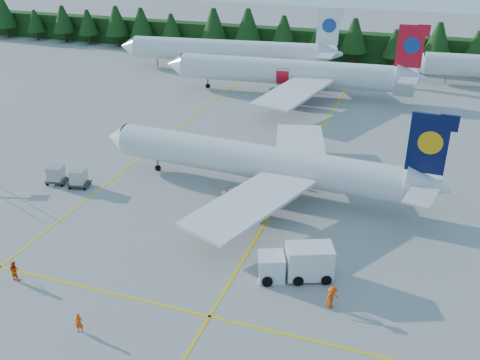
% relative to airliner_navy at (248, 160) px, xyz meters
% --- Properties ---
extents(ground, '(320.00, 320.00, 0.00)m').
position_rel_airliner_navy_xyz_m(ground, '(-1.82, -16.02, -3.41)').
color(ground, '#A0A09A').
rests_on(ground, ground).
extents(taxi_stripe_a, '(0.25, 120.00, 0.01)m').
position_rel_airliner_navy_xyz_m(taxi_stripe_a, '(-15.82, 3.98, -3.41)').
color(taxi_stripe_a, yellow).
rests_on(taxi_stripe_a, ground).
extents(taxi_stripe_b, '(0.25, 120.00, 0.01)m').
position_rel_airliner_navy_xyz_m(taxi_stripe_b, '(4.18, 3.98, -3.41)').
color(taxi_stripe_b, yellow).
rests_on(taxi_stripe_b, ground).
extents(taxi_stripe_cross, '(80.00, 0.25, 0.01)m').
position_rel_airliner_navy_xyz_m(taxi_stripe_cross, '(-1.82, -22.02, -3.41)').
color(taxi_stripe_cross, yellow).
rests_on(taxi_stripe_cross, ground).
extents(treeline_hedge, '(220.00, 4.00, 6.00)m').
position_rel_airliner_navy_xyz_m(treeline_hedge, '(-1.82, 65.98, -0.41)').
color(treeline_hedge, black).
rests_on(treeline_hedge, ground).
extents(airliner_navy, '(39.03, 32.04, 11.34)m').
position_rel_airliner_navy_xyz_m(airliner_navy, '(0.00, 0.00, 0.00)').
color(airliner_navy, silver).
rests_on(airliner_navy, ground).
extents(airliner_red, '(43.98, 36.09, 12.78)m').
position_rel_airliner_navy_xyz_m(airliner_red, '(-6.33, 36.99, 0.43)').
color(airliner_red, silver).
rests_on(airliner_red, ground).
extents(airliner_far_left, '(44.36, 9.29, 12.92)m').
position_rel_airliner_navy_xyz_m(airliner_far_left, '(-22.66, 48.66, 0.64)').
color(airliner_far_left, silver).
rests_on(airliner_far_left, ground).
extents(service_truck, '(6.66, 4.45, 3.02)m').
position_rel_airliner_navy_xyz_m(service_truck, '(9.22, -14.89, -1.91)').
color(service_truck, silver).
rests_on(service_truck, ground).
extents(uld_pair, '(5.61, 2.29, 1.78)m').
position_rel_airliner_navy_xyz_m(uld_pair, '(-19.81, -6.23, -2.21)').
color(uld_pair, '#2E3426').
rests_on(uld_pair, ground).
extents(crew_a, '(0.68, 0.56, 1.60)m').
position_rel_airliner_navy_xyz_m(crew_a, '(-4.29, -26.73, -2.61)').
color(crew_a, '#FE4705').
rests_on(crew_a, ground).
extents(crew_b, '(0.90, 0.72, 1.79)m').
position_rel_airliner_navy_xyz_m(crew_b, '(-13.23, -23.02, -2.52)').
color(crew_b, '#EC4A04').
rests_on(crew_b, ground).
extents(crew_c, '(0.90, 0.99, 1.98)m').
position_rel_airliner_navy_xyz_m(crew_c, '(12.89, -17.89, -2.42)').
color(crew_c, '#FF4005').
rests_on(crew_c, ground).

